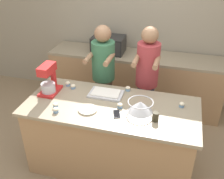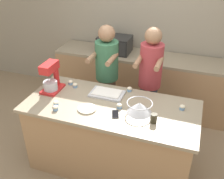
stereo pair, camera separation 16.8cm
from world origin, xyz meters
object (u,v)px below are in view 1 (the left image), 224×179
(person_right, at_px, (146,82))
(stand_mixer, at_px, (49,80))
(cell_phone, at_px, (117,114))
(cupcake_2, at_px, (128,89))
(cupcake_0, at_px, (56,110))
(cupcake_3, at_px, (120,106))
(cupcake_1, at_px, (68,84))
(baking_tray, at_px, (106,94))
(mixing_bowl, at_px, (140,106))
(microwave_oven, at_px, (108,44))
(small_plate, at_px, (88,110))
(cupcake_5, at_px, (73,86))
(person_left, at_px, (104,78))
(drinking_glass, at_px, (156,117))
(cupcake_6, at_px, (56,105))
(cupcake_4, at_px, (182,105))

(person_right, xyz_separation_m, stand_mixer, (-1.09, -0.63, 0.20))
(cell_phone, xyz_separation_m, cupcake_2, (0.01, 0.52, 0.02))
(person_right, height_order, stand_mixer, person_right)
(cupcake_0, xyz_separation_m, cupcake_3, (0.65, 0.27, 0.00))
(cupcake_0, distance_m, cupcake_3, 0.70)
(cupcake_1, bearing_deg, cupcake_2, 6.16)
(cupcake_2, height_order, cupcake_3, same)
(cupcake_2, bearing_deg, cupcake_1, -173.84)
(person_right, distance_m, cell_phone, 0.88)
(baking_tray, bearing_deg, cupcake_0, -130.39)
(mixing_bowl, xyz_separation_m, cupcake_0, (-0.88, -0.26, -0.04))
(stand_mixer, relative_size, baking_tray, 0.92)
(baking_tray, relative_size, cupcake_0, 6.76)
(person_right, distance_m, microwave_oven, 1.09)
(mixing_bowl, distance_m, small_plate, 0.58)
(microwave_oven, distance_m, cupcake_5, 1.25)
(person_left, relative_size, mixing_bowl, 5.73)
(cell_phone, relative_size, cupcake_2, 2.67)
(mixing_bowl, height_order, cupcake_5, mixing_bowl)
(person_right, distance_m, small_plate, 1.01)
(small_plate, xyz_separation_m, cupcake_1, (-0.43, 0.45, 0.02))
(person_left, height_order, microwave_oven, person_left)
(person_left, xyz_separation_m, cupcake_2, (0.42, -0.34, 0.09))
(mixing_bowl, bearing_deg, baking_tray, 153.31)
(drinking_glass, distance_m, cupcake_1, 1.25)
(mixing_bowl, height_order, small_plate, mixing_bowl)
(drinking_glass, bearing_deg, cupcake_2, 127.83)
(cupcake_0, relative_size, cupcake_3, 1.00)
(person_left, height_order, drinking_glass, person_left)
(cupcake_6, bearing_deg, cell_phone, 4.38)
(cupcake_0, bearing_deg, mixing_bowl, 16.78)
(cupcake_5, bearing_deg, stand_mixer, -146.11)
(person_left, bearing_deg, stand_mixer, -127.98)
(microwave_oven, height_order, small_plate, microwave_oven)
(mixing_bowl, xyz_separation_m, small_plate, (-0.56, -0.14, -0.06))
(microwave_oven, distance_m, cupcake_1, 1.22)
(person_right, height_order, mixing_bowl, person_right)
(cupcake_1, height_order, cupcake_6, same)
(cupcake_6, bearing_deg, small_plate, 6.53)
(mixing_bowl, height_order, cupcake_1, mixing_bowl)
(microwave_oven, bearing_deg, person_left, -79.08)
(cupcake_3, bearing_deg, small_plate, -156.79)
(mixing_bowl, relative_size, cupcake_0, 4.71)
(baking_tray, xyz_separation_m, cupcake_6, (-0.46, -0.41, 0.01))
(person_right, relative_size, cupcake_1, 27.52)
(baking_tray, bearing_deg, drinking_glass, -29.16)
(stand_mixer, relative_size, cupcake_4, 6.21)
(baking_tray, height_order, cupcake_4, cupcake_4)
(cupcake_4, xyz_separation_m, cupcake_6, (-1.36, -0.39, 0.00))
(microwave_oven, relative_size, cupcake_3, 8.61)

